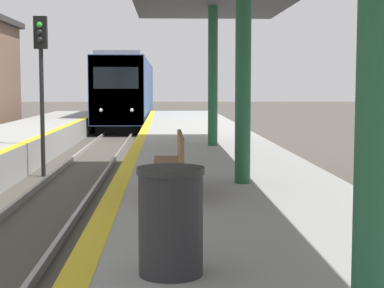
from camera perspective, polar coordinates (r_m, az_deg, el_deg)
train at (r=43.13m, az=-5.64°, el=4.72°), size 2.78×22.51×4.34m
signal_far at (r=18.50m, az=-13.27°, el=6.84°), size 0.36×0.31×4.49m
trash_bin at (r=5.61m, az=-1.90°, el=-6.84°), size 0.59×0.59×0.94m
bench at (r=9.75m, az=-1.75°, el=-1.56°), size 0.44×1.91×0.92m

